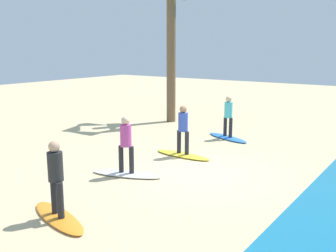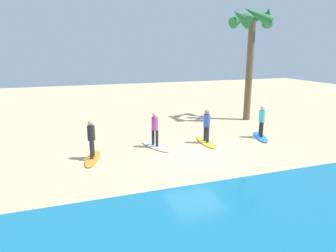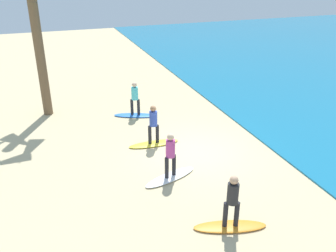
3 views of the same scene
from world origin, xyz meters
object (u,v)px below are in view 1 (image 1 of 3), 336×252
(surfer_white, at_px, (126,140))
(surfboard_yellow, at_px, (183,155))
(surfer_blue, at_px, (228,113))
(surfboard_orange, at_px, (58,217))
(surfer_orange, at_px, (56,173))
(surfboard_blue, at_px, (228,138))
(surfboard_white, at_px, (127,174))
(surfer_yellow, at_px, (183,126))

(surfer_white, bearing_deg, surfboard_yellow, 175.29)
(surfer_blue, bearing_deg, surfer_white, -2.81)
(surfboard_orange, bearing_deg, surfer_orange, 0.00)
(surfboard_blue, relative_size, surfboard_white, 1.00)
(surfboard_blue, distance_m, surfer_yellow, 3.35)
(surfboard_white, distance_m, surfboard_orange, 3.10)
(surfboard_white, distance_m, surfer_orange, 3.26)
(surfer_yellow, xyz_separation_m, surfer_orange, (5.64, 0.50, 0.00))
(surfer_white, bearing_deg, surfboard_blue, 177.19)
(surfboard_orange, bearing_deg, surfboard_yellow, 110.85)
(surfboard_blue, height_order, surfboard_yellow, same)
(surfboard_blue, height_order, surfer_yellow, surfer_yellow)
(surfboard_white, relative_size, surfer_white, 1.28)
(surfer_blue, relative_size, surfer_orange, 1.00)
(surfboard_blue, distance_m, surfboard_orange, 8.84)
(surfboard_yellow, height_order, surfer_yellow, surfer_yellow)
(surfer_blue, distance_m, surfboard_yellow, 3.35)
(surfer_blue, relative_size, surfboard_yellow, 0.78)
(surfer_yellow, height_order, surfboard_orange, surfer_yellow)
(surfboard_yellow, bearing_deg, surfboard_blue, 90.13)
(surfboard_white, distance_m, surfer_white, 0.99)
(surfer_white, xyz_separation_m, surfboard_orange, (3.02, 0.72, -0.99))
(surfboard_blue, height_order, surfboard_orange, same)
(surfboard_blue, xyz_separation_m, surfer_white, (5.81, -0.29, 0.99))
(surfer_orange, bearing_deg, surfboard_blue, -177.18)
(surfer_yellow, relative_size, surfer_white, 1.00)
(surfboard_blue, bearing_deg, surfer_yellow, -69.85)
(surfer_blue, relative_size, surfer_yellow, 1.00)
(surfboard_white, bearing_deg, surfboard_orange, -95.30)
(surfer_blue, relative_size, surfer_white, 1.00)
(surfer_blue, distance_m, surfer_orange, 8.84)
(surfboard_white, bearing_deg, surfboard_yellow, 66.55)
(surfboard_blue, height_order, surfer_blue, surfer_blue)
(surfboard_orange, bearing_deg, surfer_yellow, 110.85)
(surfer_white, bearing_deg, surfer_blue, 177.19)
(surfboard_blue, xyz_separation_m, surfboard_white, (5.81, -0.29, 0.00))
(surfer_blue, bearing_deg, surfboard_white, -2.81)
(surfboard_blue, distance_m, surfer_orange, 8.90)
(surfboard_yellow, height_order, surfboard_orange, same)
(surfer_blue, relative_size, surfboard_orange, 0.78)
(surfboard_orange, bearing_deg, surfer_white, 119.16)
(surfer_yellow, height_order, surfboard_white, surfer_yellow)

